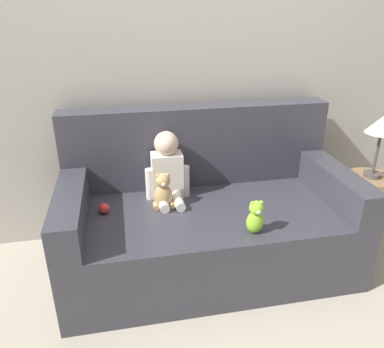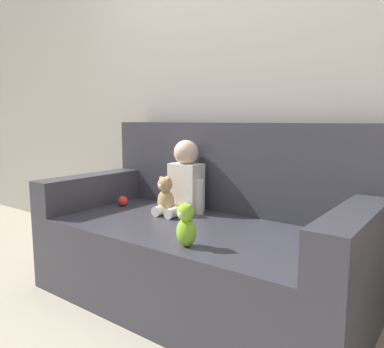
# 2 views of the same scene
# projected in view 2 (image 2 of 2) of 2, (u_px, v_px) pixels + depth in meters

# --- Properties ---
(ground_plane) EXTENTS (12.00, 12.00, 0.00)m
(ground_plane) POSITION_uv_depth(u_px,v_px,m) (198.00, 299.00, 2.13)
(ground_plane) COLOR #B7AD99
(wall_back) EXTENTS (8.00, 0.05, 2.60)m
(wall_back) POSITION_uv_depth(u_px,v_px,m) (249.00, 74.00, 2.38)
(wall_back) COLOR #ADA89E
(wall_back) RESTS_ON ground_plane
(couch) EXTENTS (1.80, 0.92, 1.00)m
(couch) POSITION_uv_depth(u_px,v_px,m) (205.00, 240.00, 2.13)
(couch) COLOR #383842
(couch) RESTS_ON ground_plane
(person_baby) EXTENTS (0.29, 0.32, 0.44)m
(person_baby) POSITION_uv_depth(u_px,v_px,m) (185.00, 181.00, 2.32)
(person_baby) COLOR white
(person_baby) RESTS_ON couch
(teddy_bear_brown) EXTENTS (0.13, 0.10, 0.23)m
(teddy_bear_brown) POSITION_uv_depth(u_px,v_px,m) (165.00, 197.00, 2.25)
(teddy_bear_brown) COLOR tan
(teddy_bear_brown) RESTS_ON couch
(plush_toy_side) EXTENTS (0.10, 0.09, 0.20)m
(plush_toy_side) POSITION_uv_depth(u_px,v_px,m) (186.00, 225.00, 1.67)
(plush_toy_side) COLOR #8CD133
(plush_toy_side) RESTS_ON couch
(toy_ball) EXTENTS (0.07, 0.07, 0.07)m
(toy_ball) POSITION_uv_depth(u_px,v_px,m) (123.00, 201.00, 2.47)
(toy_ball) COLOR red
(toy_ball) RESTS_ON couch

